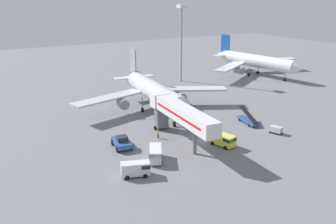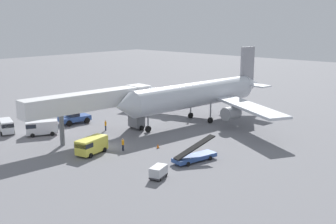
% 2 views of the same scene
% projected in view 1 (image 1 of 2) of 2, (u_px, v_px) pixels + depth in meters
% --- Properties ---
extents(ground_plane, '(300.00, 300.00, 0.00)m').
position_uv_depth(ground_plane, '(206.00, 141.00, 73.28)').
color(ground_plane, slate).
extents(airplane_at_gate, '(39.57, 36.61, 13.28)m').
position_uv_depth(airplane_at_gate, '(153.00, 91.00, 89.89)').
color(airplane_at_gate, silver).
rests_on(airplane_at_gate, ground).
extents(jet_bridge, '(5.24, 22.64, 7.63)m').
position_uv_depth(jet_bridge, '(178.00, 113.00, 71.03)').
color(jet_bridge, silver).
rests_on(jet_bridge, ground).
extents(pushback_tug, '(3.67, 5.85, 2.31)m').
position_uv_depth(pushback_tug, '(122.00, 142.00, 69.69)').
color(pushback_tug, '#2D4C8E').
rests_on(pushback_tug, ground).
extents(belt_loader_truck, '(3.10, 6.75, 3.14)m').
position_uv_depth(belt_loader_truck, '(248.00, 120.00, 82.75)').
color(belt_loader_truck, '#2D4C8E').
rests_on(belt_loader_truck, ground).
extents(service_van_mid_left, '(4.14, 5.36, 2.37)m').
position_uv_depth(service_van_mid_left, '(155.00, 154.00, 63.94)').
color(service_van_mid_left, silver).
rests_on(service_van_mid_left, ground).
extents(service_van_outer_left, '(4.86, 3.26, 2.29)m').
position_uv_depth(service_van_outer_left, '(136.00, 168.00, 58.72)').
color(service_van_outer_left, silver).
rests_on(service_van_outer_left, ground).
extents(service_van_mid_center, '(3.10, 5.24, 2.30)m').
position_uv_depth(service_van_mid_center, '(223.00, 139.00, 70.31)').
color(service_van_mid_center, '#E5DB4C').
rests_on(service_van_mid_center, ground).
extents(baggage_cart_rear_right, '(2.05, 2.74, 1.49)m').
position_uv_depth(baggage_cart_rear_right, '(276.00, 130.00, 76.72)').
color(baggage_cart_rear_right, '#38383D').
rests_on(baggage_cart_rear_right, ground).
extents(ground_crew_worker_foreground, '(0.35, 0.35, 1.79)m').
position_uv_depth(ground_crew_worker_foreground, '(158.00, 134.00, 74.20)').
color(ground_crew_worker_foreground, '#1E2333').
rests_on(ground_crew_worker_foreground, ground).
extents(ground_crew_worker_midground, '(0.47, 0.47, 1.85)m').
position_uv_depth(ground_crew_worker_midground, '(219.00, 132.00, 74.80)').
color(ground_crew_worker_midground, '#1E2333').
rests_on(ground_crew_worker_midground, ground).
extents(safety_cone_alpha, '(0.44, 0.44, 0.67)m').
position_uv_depth(safety_cone_alpha, '(217.00, 127.00, 79.94)').
color(safety_cone_alpha, black).
rests_on(safety_cone_alpha, ground).
extents(airplane_background, '(40.51, 36.87, 12.80)m').
position_uv_depth(airplane_background, '(255.00, 61.00, 129.73)').
color(airplane_background, silver).
rests_on(airplane_background, ground).
extents(apron_light_mast, '(2.40, 2.40, 23.95)m').
position_uv_depth(apron_light_mast, '(182.00, 28.00, 117.71)').
color(apron_light_mast, '#93969B').
rests_on(apron_light_mast, ground).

